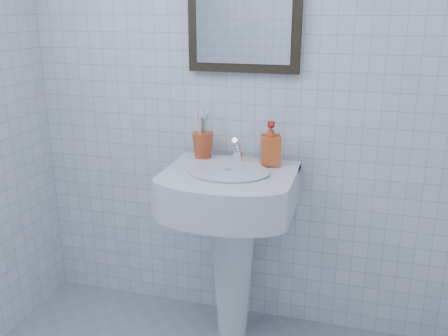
% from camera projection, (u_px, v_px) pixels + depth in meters
% --- Properties ---
extents(wall_back, '(2.20, 0.02, 2.50)m').
position_uv_depth(wall_back, '(256.00, 70.00, 2.22)').
color(wall_back, silver).
rests_on(wall_back, ground).
extents(washbasin, '(0.56, 0.41, 0.86)m').
position_uv_depth(washbasin, '(231.00, 226.00, 2.25)').
color(washbasin, silver).
rests_on(washbasin, ground).
extents(faucet, '(0.05, 0.11, 0.12)m').
position_uv_depth(faucet, '(238.00, 151.00, 2.24)').
color(faucet, white).
rests_on(faucet, washbasin).
extents(toothbrush_cup, '(0.10, 0.10, 0.12)m').
position_uv_depth(toothbrush_cup, '(203.00, 145.00, 2.30)').
color(toothbrush_cup, '#BE441F').
rests_on(toothbrush_cup, washbasin).
extents(soap_dispenser, '(0.11, 0.11, 0.19)m').
position_uv_depth(soap_dispenser, '(271.00, 143.00, 2.19)').
color(soap_dispenser, red).
rests_on(soap_dispenser, washbasin).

